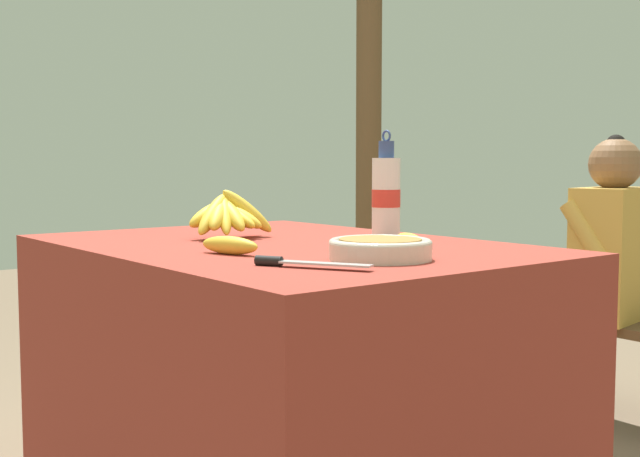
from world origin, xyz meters
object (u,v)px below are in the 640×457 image
object	(u,v)px
loose_banana_side	(409,242)
knife	(296,262)
banana_bunch_ripe	(230,214)
wooden_bench	(563,326)
seated_vendor	(600,261)
banana_bunch_green	(488,283)
water_bottle	(386,196)
serving_bowl	(380,248)
support_post_near	(369,124)
loose_banana_front	(230,245)

from	to	relation	value
loose_banana_side	knife	size ratio (longest dim) A/B	0.69
banana_bunch_ripe	wooden_bench	xyz separation A→B (m)	(-0.05, 1.57, -0.51)
seated_vendor	banana_bunch_green	world-z (taller)	seated_vendor
banana_bunch_ripe	knife	size ratio (longest dim) A/B	1.19
water_bottle	wooden_bench	xyz separation A→B (m)	(-0.30, 1.24, -0.56)
serving_bowl	knife	size ratio (longest dim) A/B	0.97
serving_bowl	loose_banana_side	distance (m)	0.19
knife	support_post_near	xyz separation A→B (m)	(-1.98, 1.94, 0.40)
wooden_bench	seated_vendor	bearing A→B (deg)	-12.28
serving_bowl	wooden_bench	distance (m)	1.76
loose_banana_side	serving_bowl	bearing A→B (deg)	-62.82
knife	banana_bunch_green	xyz separation A→B (m)	(-1.02, 1.78, -0.33)
banana_bunch_ripe	knife	xyz separation A→B (m)	(0.59, -0.22, -0.06)
water_bottle	banana_bunch_green	size ratio (longest dim) A/B	1.14
serving_bowl	knife	distance (m)	0.21
support_post_near	wooden_bench	bearing A→B (deg)	-6.60
loose_banana_side	wooden_bench	bearing A→B (deg)	111.68
water_bottle	loose_banana_side	world-z (taller)	water_bottle
knife	wooden_bench	world-z (taller)	knife
banana_bunch_ripe	loose_banana_side	world-z (taller)	banana_bunch_ripe
seated_vendor	loose_banana_front	bearing A→B (deg)	86.37
loose_banana_front	serving_bowl	bearing A→B (deg)	35.98
wooden_bench	loose_banana_side	bearing A→B (deg)	-68.32
banana_bunch_ripe	water_bottle	bearing A→B (deg)	52.35
water_bottle	knife	xyz separation A→B (m)	(0.33, -0.54, -0.10)
wooden_bench	banana_bunch_green	xyz separation A→B (m)	(-0.39, -0.00, 0.13)
water_bottle	banana_bunch_green	xyz separation A→B (m)	(-0.69, 1.24, -0.43)
loose_banana_front	water_bottle	bearing A→B (deg)	97.29
banana_bunch_green	seated_vendor	bearing A→B (deg)	-3.73
water_bottle	seated_vendor	distance (m)	1.24
loose_banana_side	wooden_bench	xyz separation A→B (m)	(-0.56, 1.40, -0.47)
loose_banana_front	support_post_near	size ratio (longest dim) A/B	0.07
loose_banana_side	wooden_bench	size ratio (longest dim) A/B	0.10
serving_bowl	loose_banana_front	distance (m)	0.34
water_bottle	wooden_bench	world-z (taller)	water_bottle
support_post_near	serving_bowl	bearing A→B (deg)	-40.94
banana_bunch_ripe	wooden_bench	size ratio (longest dim) A/B	0.18
wooden_bench	support_post_near	bearing A→B (deg)	173.40
seated_vendor	support_post_near	world-z (taller)	support_post_near
support_post_near	banana_bunch_ripe	bearing A→B (deg)	-51.04
water_bottle	knife	distance (m)	0.65
wooden_bench	banana_bunch_ripe	bearing A→B (deg)	-88.22
loose_banana_front	support_post_near	distance (m)	2.61
serving_bowl	knife	bearing A→B (deg)	-91.82
loose_banana_front	loose_banana_side	world-z (taller)	same
seated_vendor	banana_bunch_green	xyz separation A→B (m)	(-0.57, 0.04, -0.16)
wooden_bench	seated_vendor	size ratio (longest dim) A/B	1.36
banana_bunch_green	loose_banana_side	bearing A→B (deg)	-56.03
knife	wooden_bench	bearing A→B (deg)	80.77
water_bottle	loose_banana_front	xyz separation A→B (m)	(0.07, -0.53, -0.09)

